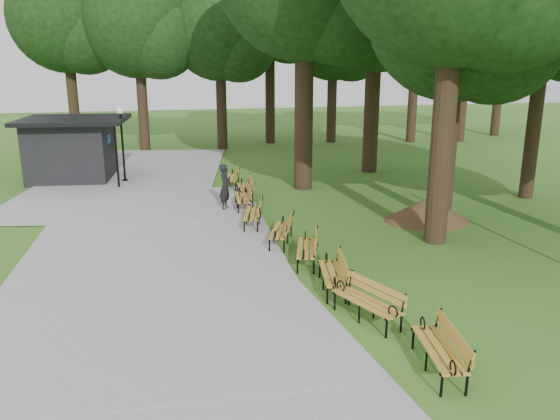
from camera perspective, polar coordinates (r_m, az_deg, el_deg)
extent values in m
plane|color=#30631C|center=(14.85, 2.27, -6.92)|extent=(100.00, 100.00, 0.00)
cube|color=gray|center=(17.22, -13.37, -4.04)|extent=(12.00, 38.00, 0.06)
imported|color=black|center=(21.22, -5.63, 2.36)|extent=(0.64, 0.75, 1.75)
cylinder|color=black|center=(26.81, -15.80, 6.17)|extent=(0.10, 0.10, 3.21)
sphere|color=white|center=(26.61, -16.07, 9.78)|extent=(0.32, 0.32, 0.32)
cone|color=#47301C|center=(20.39, 14.84, 0.05)|extent=(2.55, 2.55, 0.84)
cylinder|color=black|center=(17.48, 16.50, 9.69)|extent=(0.70, 0.70, 8.17)
cylinder|color=black|center=(20.24, 16.97, 8.05)|extent=(0.60, 0.60, 6.55)
sphere|color=black|center=(20.16, 17.87, 19.06)|extent=(6.03, 6.03, 6.03)
cylinder|color=black|center=(24.18, 2.47, 11.88)|extent=(0.80, 0.80, 8.31)
cylinder|color=black|center=(28.32, 9.44, 11.57)|extent=(0.76, 0.76, 7.69)
cylinder|color=black|center=(24.78, 24.67, 8.77)|extent=(0.56, 0.56, 6.73)
sphere|color=black|center=(24.74, 25.75, 17.97)|extent=(4.91, 4.91, 4.91)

